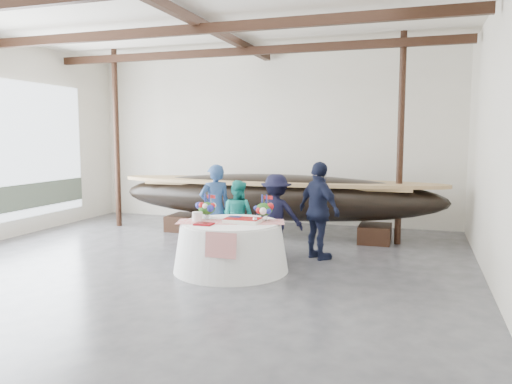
% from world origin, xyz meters
% --- Properties ---
extents(floor, '(10.00, 12.00, 0.01)m').
position_xyz_m(floor, '(0.00, 0.00, 0.00)').
color(floor, '#3D3D42').
rests_on(floor, ground).
extents(wall_back, '(10.00, 0.02, 4.50)m').
position_xyz_m(wall_back, '(0.00, 6.00, 2.25)').
color(wall_back, silver).
rests_on(wall_back, ground).
extents(wall_right, '(0.02, 12.00, 4.50)m').
position_xyz_m(wall_right, '(5.00, 0.00, 2.25)').
color(wall_right, silver).
rests_on(wall_right, ground).
extents(pavilion_structure, '(9.80, 11.76, 4.50)m').
position_xyz_m(pavilion_structure, '(0.00, 0.73, 4.00)').
color(pavilion_structure, black).
rests_on(pavilion_structure, ground).
extents(longboat_display, '(7.75, 1.55, 1.45)m').
position_xyz_m(longboat_display, '(0.70, 4.10, 0.93)').
color(longboat_display, black).
rests_on(longboat_display, ground).
extents(banquet_table, '(2.00, 2.00, 0.86)m').
position_xyz_m(banquet_table, '(0.83, 0.97, 0.43)').
color(banquet_table, white).
rests_on(banquet_table, ground).
extents(tabletop_items, '(1.93, 1.07, 0.40)m').
position_xyz_m(tabletop_items, '(0.80, 1.10, 1.00)').
color(tabletop_items, red).
rests_on(tabletop_items, banquet_table).
extents(guest_woman_blue, '(0.77, 0.74, 1.77)m').
position_xyz_m(guest_woman_blue, '(0.02, 2.20, 0.89)').
color(guest_woman_blue, navy).
rests_on(guest_woman_blue, ground).
extents(guest_woman_teal, '(0.81, 0.69, 1.46)m').
position_xyz_m(guest_woman_teal, '(0.48, 2.27, 0.73)').
color(guest_woman_teal, teal).
rests_on(guest_woman_teal, ground).
extents(guest_man_left, '(1.10, 0.73, 1.60)m').
position_xyz_m(guest_man_left, '(1.28, 2.26, 0.80)').
color(guest_man_left, black).
rests_on(guest_man_left, ground).
extents(guest_man_right, '(1.13, 1.04, 1.86)m').
position_xyz_m(guest_man_right, '(2.13, 2.25, 0.93)').
color(guest_man_right, '#141931').
rests_on(guest_man_right, ground).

